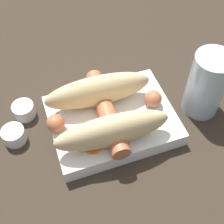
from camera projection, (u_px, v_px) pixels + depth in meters
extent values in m
plane|color=#33281E|center=(112.00, 125.00, 0.58)|extent=(3.00, 3.00, 0.00)
cube|color=white|center=(112.00, 120.00, 0.57)|extent=(0.22, 0.17, 0.03)
ellipsoid|color=#DBBC84|center=(98.00, 91.00, 0.55)|extent=(0.19, 0.05, 0.06)
ellipsoid|color=#DBBC84|center=(112.00, 130.00, 0.50)|extent=(0.19, 0.05, 0.06)
cylinder|color=#B26642|center=(106.00, 111.00, 0.54)|extent=(0.04, 0.18, 0.03)
sphere|color=#B26642|center=(56.00, 123.00, 0.53)|extent=(0.03, 0.03, 0.03)
sphere|color=#B26642|center=(154.00, 100.00, 0.56)|extent=(0.03, 0.03, 0.03)
cylinder|color=#F99E4C|center=(86.00, 134.00, 0.53)|extent=(0.03, 0.03, 0.00)
cylinder|color=orange|center=(92.00, 148.00, 0.51)|extent=(0.03, 0.03, 0.00)
cylinder|color=#F99E4C|center=(94.00, 148.00, 0.51)|extent=(0.03, 0.03, 0.00)
cylinder|color=orange|center=(85.00, 141.00, 0.52)|extent=(0.03, 0.03, 0.00)
cylinder|color=orange|center=(82.00, 133.00, 0.53)|extent=(0.05, 0.05, 0.00)
cylinder|color=white|center=(24.00, 110.00, 0.58)|extent=(0.04, 0.04, 0.03)
cylinder|color=gold|center=(25.00, 113.00, 0.59)|extent=(0.03, 0.03, 0.01)
cylinder|color=white|center=(14.00, 135.00, 0.55)|extent=(0.04, 0.04, 0.03)
cylinder|color=maroon|center=(15.00, 138.00, 0.56)|extent=(0.03, 0.03, 0.01)
cylinder|color=silver|center=(207.00, 84.00, 0.56)|extent=(0.07, 0.07, 0.13)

